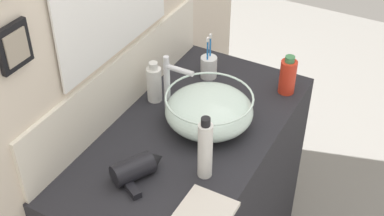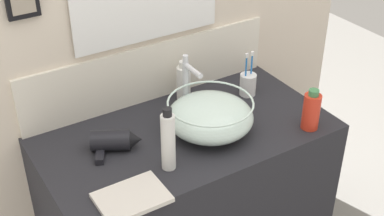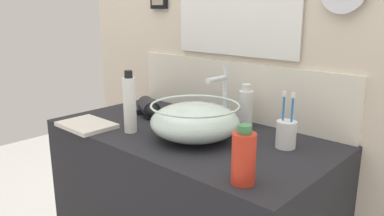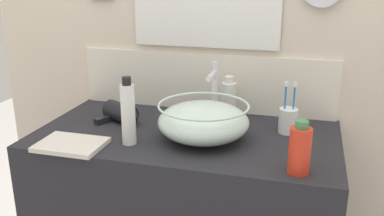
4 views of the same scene
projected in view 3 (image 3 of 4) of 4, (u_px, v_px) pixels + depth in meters
The scene contains 9 objects.
back_panel at pixel (239, 50), 1.61m from camera, with size 1.98×0.09×2.40m.
glass_bowl_sink at pixel (195, 121), 1.36m from camera, with size 0.33×0.33×0.13m.
faucet at pixel (223, 94), 1.45m from camera, with size 0.02×0.12×0.25m.
hair_drier at pixel (149, 108), 1.66m from camera, with size 0.20×0.15×0.08m.
toothbrush_cup at pixel (286, 134), 1.28m from camera, with size 0.07×0.07×0.20m.
shampoo_bottle at pixel (246, 107), 1.51m from camera, with size 0.06×0.06×0.17m.
lotion_bottle at pixel (244, 157), 1.00m from camera, with size 0.07×0.07×0.17m.
soap_dispenser at pixel (130, 104), 1.43m from camera, with size 0.05×0.05×0.24m.
hand_towel at pixel (87, 125), 1.51m from camera, with size 0.22×0.16×0.02m, color silver.
Camera 3 is at (0.95, -1.00, 1.37)m, focal length 35.00 mm.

